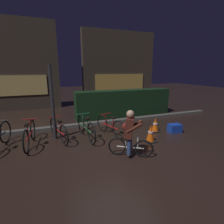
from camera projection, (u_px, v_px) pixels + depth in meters
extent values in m
plane|color=black|center=(113.00, 146.00, 5.09)|extent=(40.00, 40.00, 0.00)
cube|color=#56544F|center=(94.00, 123.00, 7.07)|extent=(12.00, 0.24, 0.12)
cube|color=black|center=(124.00, 103.00, 8.38)|extent=(4.80, 0.70, 1.28)
cube|color=#42382D|center=(12.00, 66.00, 9.23)|extent=(4.79, 0.50, 4.93)
cube|color=#F2D172|center=(14.00, 86.00, 9.24)|extent=(3.36, 0.04, 1.10)
cube|color=#42382D|center=(119.00, 67.00, 12.17)|extent=(5.28, 0.50, 4.87)
cube|color=#E5B751|center=(120.00, 82.00, 12.18)|extent=(3.70, 0.04, 1.10)
cylinder|color=#2D2D33|center=(53.00, 104.00, 5.35)|extent=(0.10, 0.10, 2.39)
torus|color=black|center=(5.00, 132.00, 5.27)|extent=(0.22, 0.69, 0.70)
cylinder|color=black|center=(0.00, 128.00, 4.99)|extent=(0.03, 0.03, 0.44)
torus|color=black|center=(33.00, 129.00, 5.53)|extent=(0.11, 0.67, 0.67)
torus|color=black|center=(26.00, 142.00, 4.60)|extent=(0.11, 0.67, 0.67)
cylinder|color=#B21919|center=(30.00, 135.00, 5.07)|extent=(0.14, 1.00, 0.04)
cylinder|color=#B21919|center=(28.00, 131.00, 4.86)|extent=(0.03, 0.03, 0.38)
cube|color=black|center=(27.00, 125.00, 4.81)|extent=(0.12, 0.21, 0.05)
cylinder|color=#B21919|center=(31.00, 125.00, 5.27)|extent=(0.03, 0.03, 0.42)
cylinder|color=#B21919|center=(30.00, 119.00, 5.22)|extent=(0.46, 0.07, 0.02)
torus|color=black|center=(54.00, 127.00, 5.84)|extent=(0.21, 0.63, 0.64)
torus|color=black|center=(64.00, 135.00, 5.09)|extent=(0.21, 0.63, 0.64)
cylinder|color=#B21919|center=(58.00, 131.00, 5.46)|extent=(0.29, 0.93, 0.04)
cylinder|color=#B21919|center=(60.00, 127.00, 5.29)|extent=(0.03, 0.03, 0.36)
cube|color=black|center=(59.00, 121.00, 5.25)|extent=(0.15, 0.22, 0.05)
cylinder|color=#B21919|center=(55.00, 123.00, 5.62)|extent=(0.03, 0.03, 0.40)
cylinder|color=#B21919|center=(55.00, 117.00, 5.57)|extent=(0.45, 0.15, 0.02)
torus|color=black|center=(81.00, 124.00, 6.05)|extent=(0.12, 0.69, 0.69)
torus|color=black|center=(91.00, 133.00, 5.15)|extent=(0.12, 0.69, 0.69)
cylinder|color=#236B38|center=(86.00, 128.00, 5.60)|extent=(0.15, 1.03, 0.04)
cylinder|color=#236B38|center=(88.00, 124.00, 5.40)|extent=(0.03, 0.03, 0.39)
cube|color=black|center=(87.00, 119.00, 5.35)|extent=(0.12, 0.21, 0.05)
cylinder|color=#236B38|center=(83.00, 120.00, 5.79)|extent=(0.03, 0.03, 0.44)
cylinder|color=#236B38|center=(83.00, 114.00, 5.74)|extent=(0.46, 0.07, 0.02)
torus|color=black|center=(102.00, 123.00, 6.29)|extent=(0.23, 0.61, 0.63)
torus|color=black|center=(119.00, 130.00, 5.58)|extent=(0.23, 0.61, 0.63)
cylinder|color=#B21919|center=(110.00, 126.00, 5.93)|extent=(0.32, 0.90, 0.04)
cylinder|color=#B21919|center=(113.00, 122.00, 5.77)|extent=(0.03, 0.03, 0.35)
cube|color=black|center=(113.00, 118.00, 5.73)|extent=(0.16, 0.22, 0.05)
cylinder|color=#B21919|center=(106.00, 119.00, 6.08)|extent=(0.03, 0.03, 0.39)
cylinder|color=#B21919|center=(106.00, 114.00, 6.03)|extent=(0.45, 0.16, 0.02)
cube|color=black|center=(150.00, 141.00, 5.43)|extent=(0.36, 0.36, 0.03)
cone|color=#EA560F|center=(151.00, 133.00, 5.36)|extent=(0.26, 0.26, 0.52)
cylinder|color=white|center=(151.00, 132.00, 5.36)|extent=(0.16, 0.16, 0.05)
cube|color=black|center=(155.00, 131.00, 6.32)|extent=(0.36, 0.36, 0.03)
cone|color=#EA560F|center=(155.00, 124.00, 6.26)|extent=(0.26, 0.26, 0.49)
cylinder|color=white|center=(155.00, 124.00, 6.26)|extent=(0.16, 0.16, 0.05)
cube|color=#193DB7|center=(175.00, 128.00, 6.22)|extent=(0.47, 0.37, 0.30)
torus|color=black|center=(144.00, 149.00, 4.39)|extent=(0.43, 0.29, 0.48)
torus|color=black|center=(117.00, 146.00, 4.52)|extent=(0.43, 0.29, 0.48)
cylinder|color=silver|center=(130.00, 147.00, 4.46)|extent=(0.62, 0.41, 0.04)
cylinder|color=silver|center=(126.00, 142.00, 4.45)|extent=(0.03, 0.03, 0.26)
cube|color=black|center=(126.00, 138.00, 4.42)|extent=(0.22, 0.19, 0.05)
cylinder|color=silver|center=(138.00, 143.00, 4.38)|extent=(0.03, 0.03, 0.30)
cylinder|color=silver|center=(138.00, 137.00, 4.35)|extent=(0.27, 0.40, 0.02)
cylinder|color=navy|center=(130.00, 144.00, 4.54)|extent=(0.20, 0.23, 0.42)
cylinder|color=navy|center=(129.00, 147.00, 4.35)|extent=(0.20, 0.23, 0.42)
cube|color=#512319|center=(129.00, 128.00, 4.33)|extent=(0.39, 0.41, 0.54)
sphere|color=tan|center=(130.00, 114.00, 4.24)|extent=(0.20, 0.20, 0.20)
cylinder|color=#512319|center=(135.00, 125.00, 4.43)|extent=(0.38, 0.28, 0.29)
cylinder|color=#512319|center=(134.00, 128.00, 4.16)|extent=(0.38, 0.28, 0.29)
ellipsoid|color=maroon|center=(128.00, 127.00, 4.55)|extent=(0.36, 0.31, 0.24)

